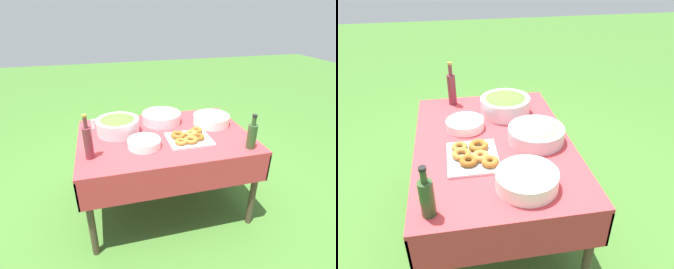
# 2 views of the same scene
# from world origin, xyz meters

# --- Properties ---
(ground_plane) EXTENTS (14.00, 14.00, 0.00)m
(ground_plane) POSITION_xyz_m (0.00, 0.00, 0.00)
(ground_plane) COLOR #3D6B28
(picnic_table) EXTENTS (1.36, 0.95, 0.70)m
(picnic_table) POSITION_xyz_m (0.00, 0.00, 0.61)
(picnic_table) COLOR #B73338
(picnic_table) RESTS_ON ground_plane
(salad_bowl) EXTENTS (0.35, 0.35, 0.14)m
(salad_bowl) POSITION_xyz_m (-0.36, 0.14, 0.77)
(salad_bowl) COLOR silver
(salad_bowl) RESTS_ON picnic_table
(pasta_bowl) EXTENTS (0.32, 0.32, 0.11)m
(pasta_bowl) POSITION_xyz_m (0.45, 0.11, 0.75)
(pasta_bowl) COLOR white
(pasta_bowl) RESTS_ON picnic_table
(donut_platter) EXTENTS (0.33, 0.30, 0.05)m
(donut_platter) POSITION_xyz_m (0.16, -0.14, 0.72)
(donut_platter) COLOR silver
(donut_platter) RESTS_ON picnic_table
(plate_stack) EXTENTS (0.25, 0.25, 0.06)m
(plate_stack) POSITION_xyz_m (-0.19, -0.16, 0.73)
(plate_stack) COLOR white
(plate_stack) RESTS_ON picnic_table
(olive_oil_bottle) EXTENTS (0.07, 0.07, 0.26)m
(olive_oil_bottle) POSITION_xyz_m (0.56, -0.37, 0.80)
(olive_oil_bottle) COLOR #2D4723
(olive_oil_bottle) RESTS_ON picnic_table
(wine_bottle) EXTENTS (0.06, 0.06, 0.32)m
(wine_bottle) POSITION_xyz_m (-0.58, -0.22, 0.83)
(wine_bottle) COLOR maroon
(wine_bottle) RESTS_ON picnic_table
(bread_bowl) EXTENTS (0.34, 0.34, 0.11)m
(bread_bowl) POSITION_xyz_m (0.04, 0.26, 0.76)
(bread_bowl) COLOR silver
(bread_bowl) RESTS_ON picnic_table
(salt_shaker) EXTENTS (0.04, 0.04, 0.08)m
(salt_shaker) POSITION_xyz_m (-0.55, 0.28, 0.74)
(salt_shaker) COLOR white
(salt_shaker) RESTS_ON picnic_table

